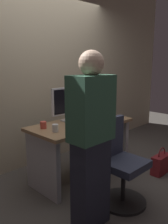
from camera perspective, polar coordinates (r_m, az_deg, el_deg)
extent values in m
plane|color=#4C4742|center=(3.41, -0.62, -14.87)|extent=(9.00, 9.00, 0.00)
cube|color=tan|center=(3.70, -10.22, 11.17)|extent=(6.40, 0.10, 3.00)
cube|color=#93704C|center=(3.15, -0.65, -2.89)|extent=(1.39, 0.67, 0.04)
cube|color=#B2B2B7|center=(2.89, -9.83, -12.41)|extent=(0.06, 0.59, 0.71)
cube|color=#B2B2B7|center=(3.71, 6.41, -6.69)|extent=(0.06, 0.59, 0.71)
cylinder|color=black|center=(2.89, 9.14, -20.16)|extent=(0.52, 0.52, 0.03)
cylinder|color=black|center=(2.78, 9.30, -16.49)|extent=(0.05, 0.05, 0.39)
cube|color=#33384C|center=(2.68, 9.47, -12.07)|extent=(0.44, 0.44, 0.08)
cube|color=#33384C|center=(2.69, 6.35, -5.92)|extent=(0.40, 0.06, 0.44)
cube|color=#262838|center=(2.34, 1.61, -16.61)|extent=(0.34, 0.20, 0.85)
cube|color=#38664C|center=(2.09, 1.72, 0.82)|extent=(0.40, 0.24, 0.58)
sphere|color=beige|center=(2.05, 1.79, 11.54)|extent=(0.22, 0.22, 0.22)
cube|color=silver|center=(3.25, -3.56, -1.93)|extent=(0.21, 0.15, 0.02)
cube|color=silver|center=(3.24, -3.57, -1.11)|extent=(0.04, 0.03, 0.08)
cube|color=silver|center=(3.20, -3.62, 2.74)|extent=(0.54, 0.07, 0.36)
cube|color=black|center=(3.18, -3.41, 2.70)|extent=(0.50, 0.04, 0.32)
cube|color=#262626|center=(3.08, -0.11, -2.68)|extent=(0.43, 0.13, 0.02)
ellipsoid|color=white|center=(3.29, 3.06, -1.59)|extent=(0.06, 0.10, 0.03)
cylinder|color=silver|center=(2.76, -6.85, -3.81)|extent=(0.07, 0.07, 0.09)
cylinder|color=#D84C3F|center=(2.91, -9.64, -3.07)|extent=(0.08, 0.08, 0.08)
cube|color=#3359A5|center=(3.52, 2.75, -0.76)|extent=(0.20, 0.16, 0.03)
cube|color=red|center=(3.51, 2.74, -0.31)|extent=(0.20, 0.16, 0.03)
cube|color=black|center=(3.50, 2.52, 0.19)|extent=(0.22, 0.19, 0.04)
cube|color=black|center=(3.38, 7.69, -1.53)|extent=(0.10, 0.15, 0.01)
cube|color=maroon|center=(3.60, 17.83, -11.71)|extent=(0.34, 0.14, 0.26)
torus|color=maroon|center=(3.54, 18.00, -9.34)|extent=(0.18, 0.02, 0.18)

